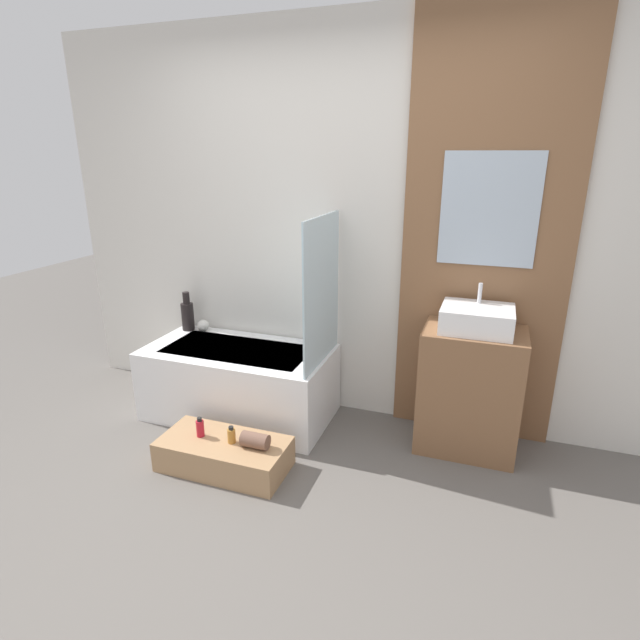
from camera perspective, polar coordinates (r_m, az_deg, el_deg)
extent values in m
plane|color=#605B56|center=(2.60, -9.28, -25.07)|extent=(12.00, 12.00, 0.00)
cube|color=silver|center=(3.38, 2.51, 10.32)|extent=(4.20, 0.06, 2.60)
cube|color=brown|center=(3.19, 18.46, 8.89)|extent=(1.00, 0.03, 2.60)
cube|color=#ADBCCC|center=(3.15, 18.76, 11.83)|extent=(0.55, 0.01, 0.66)
cube|color=white|center=(3.59, -9.19, -7.01)|extent=(1.28, 0.66, 0.50)
cube|color=silver|center=(3.49, -9.39, -3.35)|extent=(1.00, 0.46, 0.01)
cube|color=silver|center=(3.10, 0.21, 3.30)|extent=(0.01, 0.64, 0.93)
cube|color=#A87F56|center=(3.11, -10.89, -14.79)|extent=(0.76, 0.37, 0.18)
cube|color=brown|center=(3.24, 16.70, -7.70)|extent=(0.60, 0.41, 0.79)
cube|color=white|center=(3.07, 17.49, 0.13)|extent=(0.41, 0.34, 0.14)
cylinder|color=silver|center=(3.12, 17.81, 2.95)|extent=(0.02, 0.02, 0.12)
cylinder|color=black|center=(3.91, -14.88, 0.38)|extent=(0.09, 0.09, 0.21)
cylinder|color=black|center=(3.87, -15.06, 2.46)|extent=(0.05, 0.05, 0.09)
sphere|color=silver|center=(3.86, -13.21, -0.63)|extent=(0.09, 0.09, 0.09)
cylinder|color=#B21928|center=(3.11, -13.53, -11.96)|extent=(0.05, 0.05, 0.10)
cylinder|color=black|center=(3.08, -13.62, -10.98)|extent=(0.03, 0.03, 0.02)
cylinder|color=#B2752D|center=(3.02, -10.08, -12.91)|extent=(0.05, 0.05, 0.09)
cylinder|color=black|center=(2.99, -10.14, -12.06)|extent=(0.03, 0.03, 0.02)
cylinder|color=brown|center=(2.95, -7.43, -13.48)|extent=(0.16, 0.09, 0.09)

